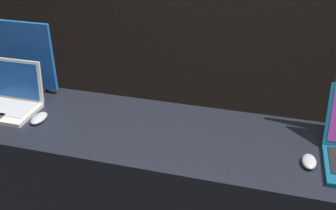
{
  "coord_description": "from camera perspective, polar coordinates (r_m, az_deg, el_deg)",
  "views": [
    {
      "loc": [
        0.41,
        -1.21,
        1.94
      ],
      "look_at": [
        0.0,
        0.29,
        1.08
      ],
      "focal_mm": 42.0,
      "sensor_mm": 36.0,
      "label": 1
    }
  ],
  "objects": [
    {
      "name": "laptop_front",
      "position": [
        2.19,
        -22.24,
        0.91
      ],
      "size": [
        0.33,
        0.25,
        0.24
      ],
      "color": "silver",
      "rests_on": "display_counter"
    },
    {
      "name": "display_counter",
      "position": [
        2.15,
        -0.03,
        -14.45
      ],
      "size": [
        2.19,
        0.58,
        0.93
      ],
      "color": "black",
      "rests_on": "ground_plane"
    },
    {
      "name": "mouse_back",
      "position": [
        1.75,
        19.79,
        -7.72
      ],
      "size": [
        0.06,
        0.1,
        0.03
      ],
      "color": "#B2B2B7",
      "rests_on": "display_counter"
    },
    {
      "name": "mouse_front",
      "position": [
        2.04,
        -18.21,
        -1.83
      ],
      "size": [
        0.06,
        0.12,
        0.03
      ],
      "color": "#B2B2B7",
      "rests_on": "display_counter"
    },
    {
      "name": "promo_stand_front",
      "position": [
        2.29,
        -19.86,
        6.27
      ],
      "size": [
        0.33,
        0.07,
        0.4
      ],
      "color": "black",
      "rests_on": "display_counter"
    }
  ]
}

